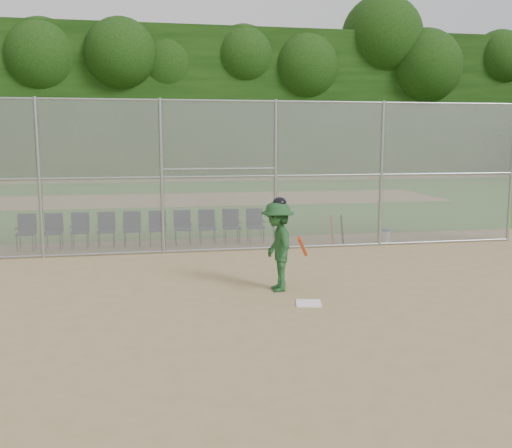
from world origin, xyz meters
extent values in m
plane|color=tan|center=(0.00, 0.00, 0.00)|extent=(100.00, 100.00, 0.00)
plane|color=#2F6B20|center=(0.00, 18.00, 0.01)|extent=(100.00, 100.00, 0.00)
plane|color=tan|center=(0.00, 18.00, 0.01)|extent=(24.00, 24.00, 0.00)
cube|color=gray|center=(0.00, 5.00, 2.00)|extent=(16.00, 0.02, 4.00)
cylinder|color=#9EA3A8|center=(8.00, 5.00, 2.00)|extent=(0.09, 0.09, 4.00)
cylinder|color=#9EA3A8|center=(0.00, 5.00, 3.95)|extent=(16.00, 0.05, 0.05)
cube|color=black|center=(0.00, 35.00, 5.50)|extent=(80.00, 5.00, 11.00)
cube|color=white|center=(0.49, -0.12, 0.01)|extent=(0.54, 0.54, 0.02)
imported|color=#1E4B22|center=(0.13, 0.90, 0.89)|extent=(0.66, 1.15, 1.79)
ellipsoid|color=black|center=(0.13, 0.90, 1.76)|extent=(0.27, 0.30, 0.23)
cylinder|color=#E04015|center=(0.53, 0.50, 0.95)|extent=(0.40, 0.70, 0.52)
cylinder|color=white|center=(4.35, 5.42, 0.17)|extent=(0.29, 0.29, 0.35)
cylinder|color=#2559A0|center=(4.35, 5.42, 0.37)|extent=(0.31, 0.31, 0.05)
cylinder|color=#D84C14|center=(2.74, 5.42, 0.42)|extent=(0.06, 0.30, 0.83)
cylinder|color=black|center=(3.04, 5.42, 0.41)|extent=(0.06, 0.33, 0.83)
camera|label=1|loc=(-2.31, -9.87, 3.03)|focal=40.00mm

